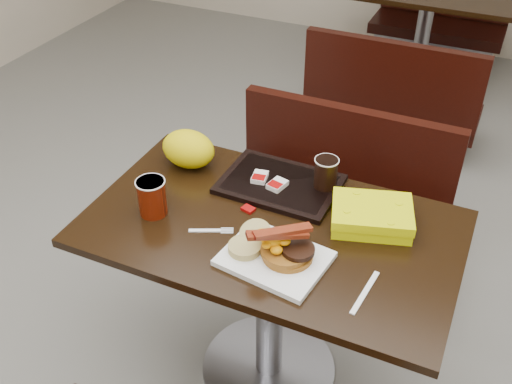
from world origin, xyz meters
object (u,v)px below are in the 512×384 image
at_px(tray, 280,184).
at_px(hashbrown_sleeve_right, 277,185).
at_px(pancake_stack, 288,252).
at_px(hashbrown_sleeve_left, 260,177).
at_px(table_far, 421,43).
at_px(knife, 365,292).
at_px(bench_near_n, 332,201).
at_px(bench_far_n, 440,12).
at_px(table_near, 270,305).
at_px(coffee_cup_near, 152,197).
at_px(paper_bag, 188,149).
at_px(fork, 205,231).
at_px(coffee_cup_far, 326,173).
at_px(clamshell, 372,216).
at_px(bench_far_s, 396,88).
at_px(platter, 275,259).

relative_size(tray, hashbrown_sleeve_right, 5.91).
bearing_deg(pancake_stack, hashbrown_sleeve_left, 125.89).
distance_m(table_far, knife, 2.81).
distance_m(bench_near_n, bench_far_n, 2.60).
distance_m(table_near, hashbrown_sleeve_left, 0.46).
bearing_deg(coffee_cup_near, paper_bag, 96.14).
bearing_deg(coffee_cup_near, fork, -3.92).
relative_size(bench_near_n, coffee_cup_near, 7.85).
bearing_deg(coffee_cup_far, table_far, 92.28).
relative_size(bench_far_n, clamshell, 3.94).
bearing_deg(coffee_cup_far, table_near, -110.54).
distance_m(table_near, fork, 0.43).
height_order(bench_near_n, bench_far_s, same).
height_order(bench_far_s, knife, knife).
xyz_separation_m(bench_near_n, bench_far_s, (0.00, 1.20, 0.00)).
bearing_deg(table_near, coffee_cup_near, -165.03).
distance_m(table_far, hashbrown_sleeve_left, 2.44).
bearing_deg(fork, pancake_stack, -28.07).
xyz_separation_m(coffee_cup_near, hashbrown_sleeve_left, (0.25, 0.29, -0.04)).
relative_size(pancake_stack, clamshell, 0.60).
height_order(table_near, tray, tray).
height_order(pancake_stack, hashbrown_sleeve_right, pancake_stack).
bearing_deg(table_far, hashbrown_sleeve_left, -93.03).
relative_size(platter, clamshell, 1.19).
xyz_separation_m(tray, hashbrown_sleeve_right, (0.00, -0.03, 0.02)).
bearing_deg(knife, bench_near_n, -151.34).
bearing_deg(fork, clamshell, 3.67).
relative_size(knife, paper_bag, 0.94).
distance_m(table_near, knife, 0.55).
xyz_separation_m(bench_far_s, platter, (0.07, -2.05, 0.40)).
bearing_deg(bench_far_s, bench_far_n, 90.00).
relative_size(table_near, knife, 6.42).
bearing_deg(pancake_stack, bench_near_n, 97.45).
distance_m(pancake_stack, coffee_cup_near, 0.49).
distance_m(knife, hashbrown_sleeve_left, 0.60).
distance_m(table_far, clamshell, 2.51).
height_order(bench_near_n, coffee_cup_near, coffee_cup_near).
bearing_deg(table_near, pancake_stack, -50.79).
height_order(pancake_stack, knife, pancake_stack).
bearing_deg(pancake_stack, coffee_cup_near, 176.23).
bearing_deg(knife, hashbrown_sleeve_left, -120.29).
height_order(table_far, hashbrown_sleeve_right, hashbrown_sleeve_right).
distance_m(coffee_cup_near, hashbrown_sleeve_right, 0.43).
relative_size(table_far, tray, 2.98).
bearing_deg(hashbrown_sleeve_left, coffee_cup_near, -139.89).
relative_size(tray, clamshell, 1.59).
height_order(bench_far_s, pancake_stack, pancake_stack).
relative_size(fork, hashbrown_sleeve_left, 2.10).
height_order(bench_far_n, knife, knife).
xyz_separation_m(coffee_cup_near, tray, (0.32, 0.31, -0.05)).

